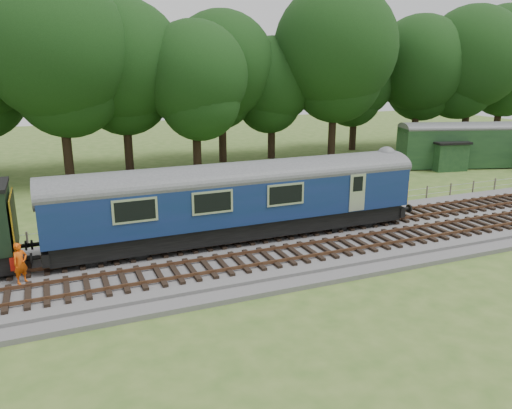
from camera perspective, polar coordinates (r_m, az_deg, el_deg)
name	(u,v)px	position (r m, az deg, el deg)	size (l,w,h in m)	color
ground	(294,248)	(24.56, 4.41, -4.96)	(120.00, 120.00, 0.00)	#3F6023
ballast	(294,244)	(24.50, 4.42, -4.58)	(70.00, 7.00, 0.35)	#4C4C4F
track_north	(282,231)	(25.60, 3.01, -3.08)	(67.20, 2.40, 0.21)	black
track_south	(310,251)	(23.10, 6.23, -5.27)	(67.20, 2.40, 0.21)	black
fence	(259,222)	(28.41, 0.29, -2.02)	(64.00, 0.12, 1.00)	#6B6054
tree_line	(181,166)	(44.56, -8.54, 4.33)	(70.00, 8.00, 18.00)	black
dmu_railcar	(239,194)	(24.09, -1.91, 1.17)	(18.05, 2.86, 3.88)	black
worker	(20,263)	(21.64, -25.33, -6.07)	(0.61, 0.40, 1.66)	#DC4F0B
parked_coach	(485,142)	(47.95, 24.71, 6.48)	(15.05, 6.92, 3.82)	#18361D
shed	(445,154)	(45.74, 20.79, 5.37)	(3.50, 3.50, 2.46)	#18361D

